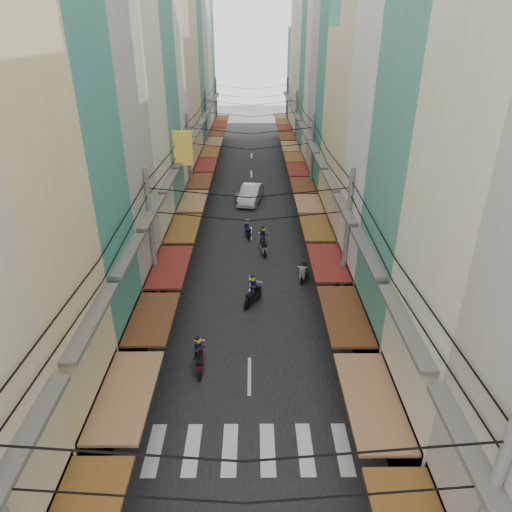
{
  "coord_description": "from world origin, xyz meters",
  "views": [
    {
      "loc": [
        0.2,
        -17.94,
        13.96
      ],
      "look_at": [
        0.34,
        4.67,
        2.72
      ],
      "focal_mm": 32.0,
      "sensor_mm": 36.0,
      "label": 1
    }
  ],
  "objects_px": {
    "bicycle": "(365,330)",
    "traffic_sign": "(397,397)",
    "white_car": "(250,202)",
    "market_umbrella": "(406,389)"
  },
  "relations": [
    {
      "from": "bicycle",
      "to": "traffic_sign",
      "type": "bearing_deg",
      "value": -174.51
    },
    {
      "from": "bicycle",
      "to": "market_umbrella",
      "type": "bearing_deg",
      "value": -169.95
    },
    {
      "from": "white_car",
      "to": "market_umbrella",
      "type": "height_order",
      "value": "market_umbrella"
    },
    {
      "from": "white_car",
      "to": "market_umbrella",
      "type": "relative_size",
      "value": 2.48
    },
    {
      "from": "bicycle",
      "to": "traffic_sign",
      "type": "distance_m",
      "value": 7.42
    },
    {
      "from": "white_car",
      "to": "traffic_sign",
      "type": "bearing_deg",
      "value": -67.82
    },
    {
      "from": "white_car",
      "to": "bicycle",
      "type": "relative_size",
      "value": 3.33
    },
    {
      "from": "white_car",
      "to": "market_umbrella",
      "type": "bearing_deg",
      "value": -66.31
    },
    {
      "from": "white_car",
      "to": "traffic_sign",
      "type": "height_order",
      "value": "traffic_sign"
    },
    {
      "from": "white_car",
      "to": "market_umbrella",
      "type": "distance_m",
      "value": 26.74
    }
  ]
}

